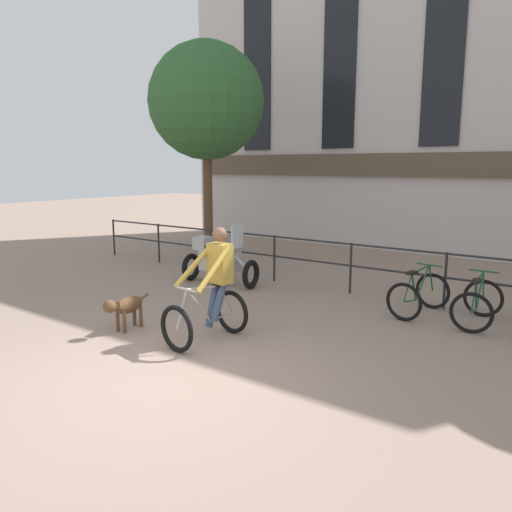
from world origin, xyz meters
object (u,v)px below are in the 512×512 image
Objects in this scene: cyclist_with_bike at (212,290)px; parked_motorcycle at (219,259)px; parked_bicycle_mid_left at (478,304)px; parked_bicycle_near_lamp at (419,295)px; dog at (125,306)px.

cyclist_with_bike is 3.57m from parked_motorcycle.
parked_bicycle_near_lamp is at bearing -2.43° from parked_bicycle_mid_left.
dog is at bearing -154.48° from cyclist_with_bike.
parked_bicycle_mid_left is (5.27, 0.31, -0.20)m from parked_motorcycle.
parked_bicycle_mid_left reaches higher than dog.
parked_motorcycle is (-2.21, 2.80, -0.20)m from cyclist_with_bike.
cyclist_with_bike reaches higher than parked_bicycle_near_lamp.
dog is at bearing -172.20° from parked_motorcycle.
cyclist_with_bike is 0.97× the size of parked_motorcycle.
parked_motorcycle reaches higher than dog.
cyclist_with_bike is 4.38m from parked_bicycle_mid_left.
cyclist_with_bike is at bearing 43.02° from parked_bicycle_mid_left.
dog is 0.56× the size of parked_motorcycle.
parked_motorcycle is 5.28m from parked_bicycle_mid_left.
parked_bicycle_near_lamp is at bearing 61.93° from cyclist_with_bike.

